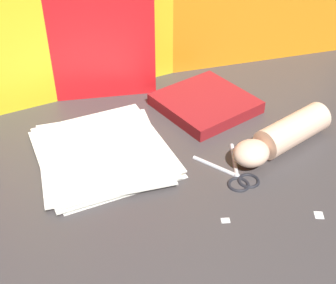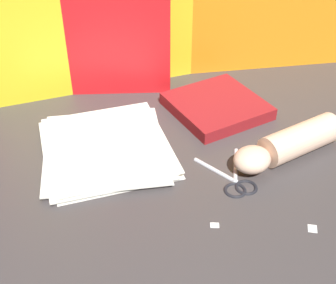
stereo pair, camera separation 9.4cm
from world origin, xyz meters
name	(u,v)px [view 1 (the left image)]	position (x,y,z in m)	size (l,w,h in m)	color
ground_plane	(173,161)	(0.00, 0.00, 0.00)	(6.00, 6.00, 0.00)	#3D3838
paper_stack	(103,153)	(-0.13, 0.07, 0.01)	(0.29, 0.31, 0.02)	white
book_closed	(205,103)	(0.15, 0.16, 0.01)	(0.25, 0.25, 0.03)	maroon
scissors	(236,174)	(0.10, -0.09, 0.00)	(0.11, 0.15, 0.01)	silver
hand_forearm	(283,136)	(0.24, -0.05, 0.03)	(0.27, 0.14, 0.07)	beige
paper_scrap_near	(319,215)	(0.19, -0.25, 0.00)	(0.02, 0.02, 0.00)	white
paper_scrap_mid	(226,220)	(0.02, -0.20, 0.00)	(0.02, 0.02, 0.00)	white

